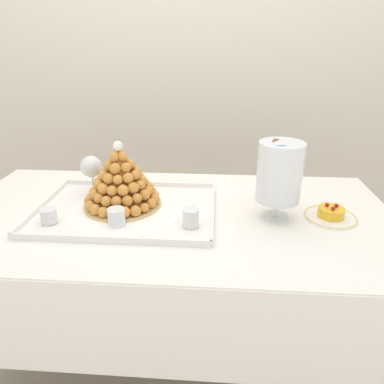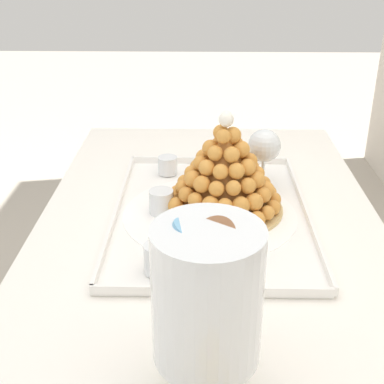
{
  "view_description": "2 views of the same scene",
  "coord_description": "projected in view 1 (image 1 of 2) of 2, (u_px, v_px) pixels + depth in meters",
  "views": [
    {
      "loc": [
        0.15,
        -1.08,
        1.31
      ],
      "look_at": [
        0.07,
        -0.03,
        0.86
      ],
      "focal_mm": 32.82,
      "sensor_mm": 36.0,
      "label": 1
    },
    {
      "loc": [
        0.91,
        -0.02,
        1.34
      ],
      "look_at": [
        -0.06,
        -0.04,
        0.87
      ],
      "focal_mm": 49.02,
      "sensor_mm": 36.0,
      "label": 2
    }
  ],
  "objects": [
    {
      "name": "ground_plane",
      "position": [
        175.0,
        369.0,
        1.53
      ],
      "size": [
        12.0,
        12.0,
        0.0
      ],
      "primitive_type": "plane",
      "color": "#B2A899"
    },
    {
      "name": "backdrop_wall",
      "position": [
        193.0,
        52.0,
        2.06
      ],
      "size": [
        4.8,
        0.1,
        2.5
      ],
      "primitive_type": "cube",
      "color": "silver",
      "rests_on": "ground_plane"
    },
    {
      "name": "buffet_table",
      "position": [
        172.0,
        239.0,
        1.26
      ],
      "size": [
        1.55,
        0.79,
        0.76
      ],
      "color": "brown",
      "rests_on": "ground_plane"
    },
    {
      "name": "serving_tray",
      "position": [
        127.0,
        210.0,
        1.23
      ],
      "size": [
        0.61,
        0.44,
        0.02
      ],
      "color": "white",
      "rests_on": "buffet_table"
    },
    {
      "name": "croquembouche",
      "position": [
        121.0,
        182.0,
        1.22
      ],
      "size": [
        0.27,
        0.27,
        0.24
      ],
      "color": "tan",
      "rests_on": "serving_tray"
    },
    {
      "name": "dessert_cup_left",
      "position": [
        49.0,
        216.0,
        1.13
      ],
      "size": [
        0.05,
        0.05,
        0.05
      ],
      "color": "silver",
      "rests_on": "serving_tray"
    },
    {
      "name": "dessert_cup_mid_left",
      "position": [
        117.0,
        217.0,
        1.12
      ],
      "size": [
        0.06,
        0.06,
        0.06
      ],
      "color": "silver",
      "rests_on": "serving_tray"
    },
    {
      "name": "dessert_cup_centre",
      "position": [
        191.0,
        218.0,
        1.11
      ],
      "size": [
        0.05,
        0.05,
        0.06
      ],
      "color": "silver",
      "rests_on": "serving_tray"
    },
    {
      "name": "macaron_goblet",
      "position": [
        279.0,
        173.0,
        1.13
      ],
      "size": [
        0.15,
        0.15,
        0.27
      ],
      "color": "white",
      "rests_on": "buffet_table"
    },
    {
      "name": "fruit_tart_plate",
      "position": [
        331.0,
        215.0,
        1.18
      ],
      "size": [
        0.18,
        0.18,
        0.05
      ],
      "color": "white",
      "rests_on": "buffet_table"
    },
    {
      "name": "wine_glass",
      "position": [
        91.0,
        167.0,
        1.32
      ],
      "size": [
        0.08,
        0.08,
        0.16
      ],
      "color": "silver",
      "rests_on": "buffet_table"
    }
  ]
}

